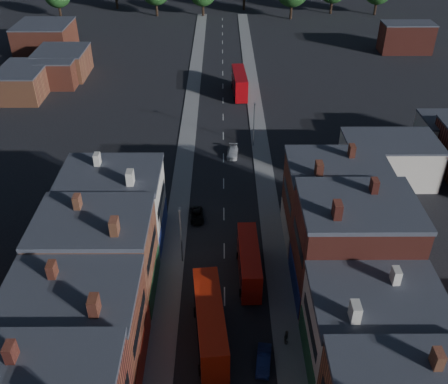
{
  "coord_description": "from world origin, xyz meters",
  "views": [
    {
      "loc": [
        -0.26,
        -16.95,
        41.68
      ],
      "look_at": [
        0.0,
        36.63,
        6.0
      ],
      "focal_mm": 40.0,
      "sensor_mm": 36.0,
      "label": 1
    }
  ],
  "objects_px": {
    "bus_2": "(240,83)",
    "car_1": "(264,360)",
    "bus_1": "(249,262)",
    "car_2": "(197,215)",
    "car_3": "(233,152)",
    "ped_3": "(286,337)",
    "bus_0": "(210,324)"
  },
  "relations": [
    {
      "from": "bus_1",
      "to": "car_1",
      "type": "relative_size",
      "value": 2.57
    },
    {
      "from": "car_1",
      "to": "car_2",
      "type": "height_order",
      "value": "car_1"
    },
    {
      "from": "car_2",
      "to": "car_3",
      "type": "bearing_deg",
      "value": 67.57
    },
    {
      "from": "bus_0",
      "to": "car_3",
      "type": "bearing_deg",
      "value": 79.48
    },
    {
      "from": "bus_0",
      "to": "car_2",
      "type": "distance_m",
      "value": 21.68
    },
    {
      "from": "car_2",
      "to": "bus_1",
      "type": "bearing_deg",
      "value": -66.0
    },
    {
      "from": "ped_3",
      "to": "car_1",
      "type": "bearing_deg",
      "value": 160.36
    },
    {
      "from": "car_2",
      "to": "ped_3",
      "type": "relative_size",
      "value": 2.22
    },
    {
      "from": "bus_1",
      "to": "car_1",
      "type": "distance_m",
      "value": 12.76
    },
    {
      "from": "bus_2",
      "to": "ped_3",
      "type": "xyz_separation_m",
      "value": [
        2.79,
        -65.98,
        -1.6
      ]
    },
    {
      "from": "car_1",
      "to": "car_3",
      "type": "xyz_separation_m",
      "value": [
        -2.26,
        42.12,
        -0.01
      ]
    },
    {
      "from": "car_2",
      "to": "car_1",
      "type": "bearing_deg",
      "value": -78.48
    },
    {
      "from": "bus_0",
      "to": "bus_2",
      "type": "relative_size",
      "value": 1.05
    },
    {
      "from": "car_1",
      "to": "car_3",
      "type": "height_order",
      "value": "car_1"
    },
    {
      "from": "bus_1",
      "to": "car_3",
      "type": "distance_m",
      "value": 29.59
    },
    {
      "from": "bus_2",
      "to": "ped_3",
      "type": "relative_size",
      "value": 6.31
    },
    {
      "from": "ped_3",
      "to": "car_3",
      "type": "bearing_deg",
      "value": 31.49
    },
    {
      "from": "car_2",
      "to": "car_3",
      "type": "distance_m",
      "value": 18.64
    },
    {
      "from": "bus_2",
      "to": "car_1",
      "type": "bearing_deg",
      "value": -92.76
    },
    {
      "from": "ped_3",
      "to": "bus_2",
      "type": "bearing_deg",
      "value": 27.07
    },
    {
      "from": "car_1",
      "to": "ped_3",
      "type": "xyz_separation_m",
      "value": [
        2.49,
        2.55,
        0.37
      ]
    },
    {
      "from": "bus_2",
      "to": "car_2",
      "type": "distance_m",
      "value": 44.92
    },
    {
      "from": "car_1",
      "to": "ped_3",
      "type": "height_order",
      "value": "ped_3"
    },
    {
      "from": "car_2",
      "to": "car_3",
      "type": "relative_size",
      "value": 0.91
    },
    {
      "from": "bus_2",
      "to": "car_3",
      "type": "height_order",
      "value": "bus_2"
    },
    {
      "from": "bus_0",
      "to": "bus_2",
      "type": "bearing_deg",
      "value": 79.55
    },
    {
      "from": "car_1",
      "to": "ped_3",
      "type": "relative_size",
      "value": 2.18
    },
    {
      "from": "bus_0",
      "to": "car_1",
      "type": "height_order",
      "value": "bus_0"
    },
    {
      "from": "car_1",
      "to": "car_2",
      "type": "distance_m",
      "value": 25.41
    },
    {
      "from": "bus_1",
      "to": "bus_2",
      "type": "relative_size",
      "value": 0.89
    },
    {
      "from": "bus_0",
      "to": "ped_3",
      "type": "relative_size",
      "value": 6.62
    },
    {
      "from": "bus_1",
      "to": "bus_2",
      "type": "bearing_deg",
      "value": 87.99
    }
  ]
}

